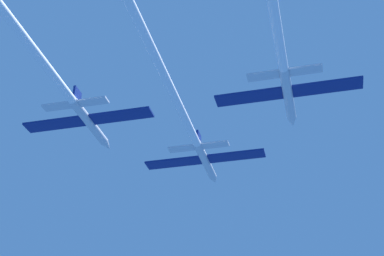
% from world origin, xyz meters
% --- Properties ---
extents(jet_lead, '(18.52, 52.39, 3.07)m').
position_xyz_m(jet_lead, '(-0.65, -13.22, 0.12)').
color(jet_lead, silver).
extents(jet_left_wing, '(18.52, 53.83, 3.07)m').
position_xyz_m(jet_left_wing, '(-14.15, -27.73, 0.89)').
color(jet_left_wing, silver).
extents(jet_right_wing, '(18.52, 59.47, 3.07)m').
position_xyz_m(jet_right_wing, '(13.37, -31.16, 0.59)').
color(jet_right_wing, silver).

